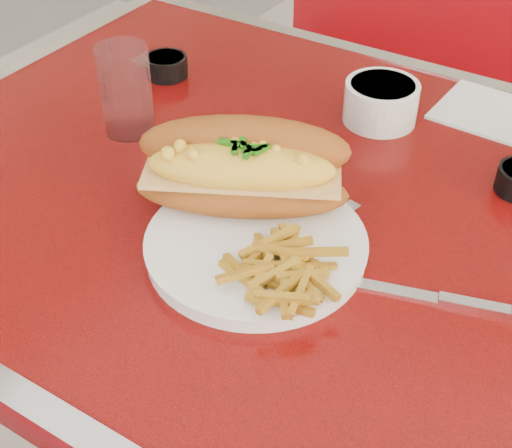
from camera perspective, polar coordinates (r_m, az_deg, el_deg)
The scene contains 11 objects.
diner_table at distance 0.97m, azimuth 5.72°, elevation -6.12°, with size 1.23×0.83×0.77m.
booth_bench_far at distance 1.78m, azimuth 17.28°, elevation 2.63°, with size 1.20×0.51×0.90m.
dinner_plate at distance 0.79m, azimuth 0.00°, elevation -1.70°, with size 0.30×0.30×0.02m.
mac_hoagie at distance 0.81m, azimuth -1.08°, elevation 4.48°, with size 0.27×0.22×0.11m.
fries_pile at distance 0.73m, azimuth 1.99°, elevation -3.26°, with size 0.10×0.09×0.03m, color gold, non-canonical shape.
fork at distance 0.80m, azimuth 5.06°, elevation -0.27°, with size 0.04×0.13×0.00m.
gravy_ramekin at distance 1.02m, azimuth 9.97°, elevation 9.66°, with size 0.13×0.13×0.06m.
sauce_cup_left at distance 1.14m, azimuth -7.19°, elevation 12.49°, with size 0.07×0.07×0.03m.
water_tumbler at distance 0.99m, azimuth -10.37°, elevation 10.50°, with size 0.07×0.07×0.12m, color #A6C6D6.
knife at distance 0.76m, azimuth 13.69°, elevation -5.65°, with size 0.19×0.07×0.01m.
paper_napkin at distance 1.09m, azimuth 17.96°, elevation 8.58°, with size 0.13×0.13×0.00m, color white.
Camera 1 is at (0.28, -0.62, 1.30)m, focal length 50.00 mm.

